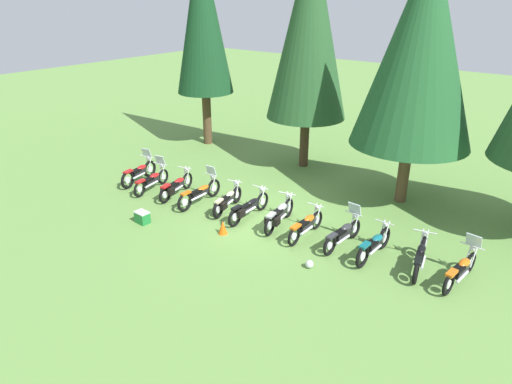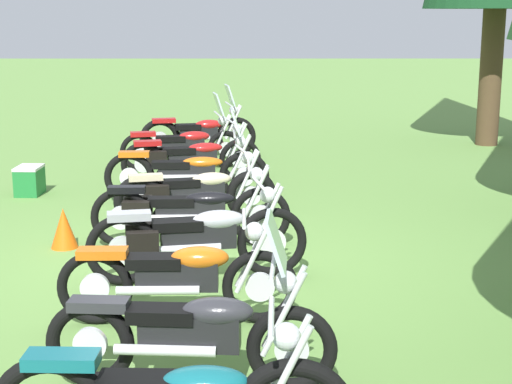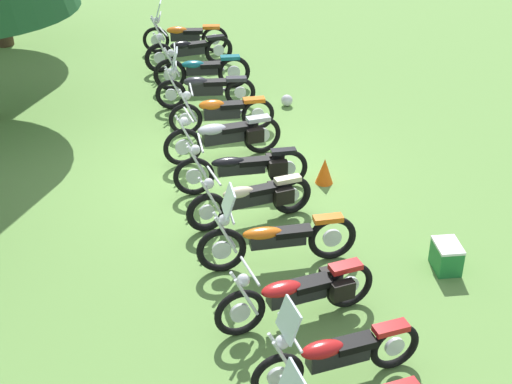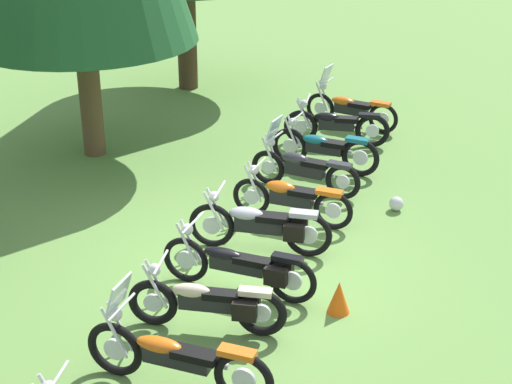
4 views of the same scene
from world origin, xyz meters
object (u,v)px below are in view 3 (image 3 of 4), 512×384
at_px(motorcycle_2, 300,292).
at_px(motorcycle_4, 252,199).
at_px(motorcycle_1, 335,354).
at_px(motorcycle_7, 221,112).
at_px(motorcycle_3, 275,239).
at_px(motorcycle_10, 189,51).
at_px(traffic_cone, 325,171).
at_px(motorcycle_8, 204,88).
at_px(picnic_cooler, 446,256).
at_px(motorcycle_9, 201,70).
at_px(dropped_helmet, 287,100).
at_px(motorcycle_5, 244,168).
at_px(motorcycle_6, 225,136).
at_px(motorcycle_11, 184,35).

bearing_deg(motorcycle_2, motorcycle_4, -96.98).
height_order(motorcycle_1, motorcycle_7, motorcycle_1).
xyz_separation_m(motorcycle_3, motorcycle_7, (4.72, 0.30, -0.02)).
height_order(motorcycle_10, traffic_cone, motorcycle_10).
relative_size(motorcycle_7, motorcycle_8, 0.99).
bearing_deg(motorcycle_10, picnic_cooler, 96.77).
bearing_deg(picnic_cooler, motorcycle_1, 132.84).
relative_size(motorcycle_2, traffic_cone, 4.73).
distance_m(motorcycle_8, motorcycle_9, 1.10).
relative_size(motorcycle_9, dropped_helmet, 8.70).
distance_m(motorcycle_5, traffic_cone, 1.47).
bearing_deg(motorcycle_6, motorcycle_9, -98.23).
bearing_deg(traffic_cone, motorcycle_7, 33.95).
relative_size(motorcycle_10, traffic_cone, 4.61).
bearing_deg(motorcycle_8, motorcycle_3, 98.75).
bearing_deg(motorcycle_3, dropped_helmet, -104.81).
relative_size(motorcycle_5, motorcycle_11, 1.08).
height_order(motorcycle_10, picnic_cooler, motorcycle_10).
bearing_deg(motorcycle_4, traffic_cone, -156.25).
relative_size(motorcycle_8, picnic_cooler, 4.19).
height_order(picnic_cooler, traffic_cone, traffic_cone).
bearing_deg(motorcycle_11, motorcycle_1, 100.96).
bearing_deg(picnic_cooler, motorcycle_9, 21.43).
relative_size(motorcycle_1, motorcycle_2, 0.96).
relative_size(motorcycle_5, motorcycle_7, 1.10).
relative_size(motorcycle_6, motorcycle_9, 1.03).
bearing_deg(motorcycle_9, motorcycle_4, 94.87).
height_order(motorcycle_2, motorcycle_5, motorcycle_5).
height_order(motorcycle_4, dropped_helmet, motorcycle_4).
relative_size(motorcycle_2, dropped_helmet, 8.89).
bearing_deg(motorcycle_8, motorcycle_4, 98.18).
height_order(motorcycle_4, motorcycle_5, motorcycle_5).
relative_size(traffic_cone, dropped_helmet, 1.88).
height_order(motorcycle_7, motorcycle_9, motorcycle_9).
bearing_deg(motorcycle_8, motorcycle_7, 103.93).
bearing_deg(picnic_cooler, motorcycle_4, 56.57).
height_order(traffic_cone, dropped_helmet, traffic_cone).
relative_size(motorcycle_1, motorcycle_4, 1.02).
relative_size(motorcycle_5, dropped_helmet, 9.32).
bearing_deg(motorcycle_5, motorcycle_10, -86.78).
relative_size(motorcycle_9, motorcycle_11, 1.01).
distance_m(picnic_cooler, dropped_helmet, 6.45).
relative_size(motorcycle_11, traffic_cone, 4.57).
height_order(motorcycle_7, dropped_helmet, motorcycle_7).
xyz_separation_m(motorcycle_4, motorcycle_5, (1.04, -0.01, 0.02)).
distance_m(motorcycle_2, traffic_cone, 3.83).
bearing_deg(dropped_helmet, picnic_cooler, -169.12).
xyz_separation_m(motorcycle_10, dropped_helmet, (-2.64, -1.96, -0.32)).
bearing_deg(motorcycle_2, motorcycle_3, -98.25).
xyz_separation_m(motorcycle_2, traffic_cone, (3.64, -1.20, -0.21)).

